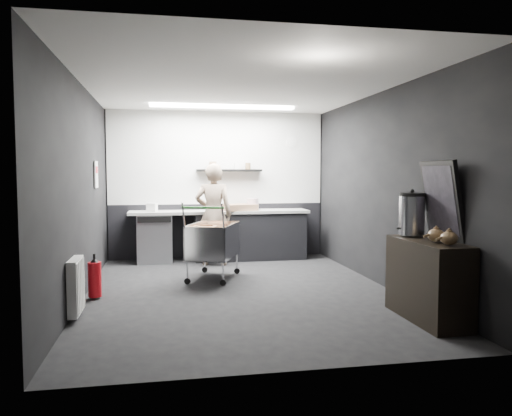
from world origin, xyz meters
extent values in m
plane|color=black|center=(0.00, 0.00, 0.00)|extent=(5.50, 5.50, 0.00)
plane|color=white|center=(0.00, 0.00, 2.70)|extent=(5.50, 5.50, 0.00)
plane|color=black|center=(0.00, 2.75, 1.35)|extent=(5.50, 0.00, 5.50)
plane|color=black|center=(0.00, -2.75, 1.35)|extent=(5.50, 0.00, 5.50)
plane|color=black|center=(-2.00, 0.00, 1.35)|extent=(0.00, 5.50, 5.50)
plane|color=black|center=(2.00, 0.00, 1.35)|extent=(0.00, 5.50, 5.50)
cube|color=silver|center=(0.00, 2.73, 1.85)|extent=(3.95, 0.02, 1.70)
cube|color=black|center=(0.00, 2.73, 0.50)|extent=(3.95, 0.02, 1.00)
cube|color=black|center=(0.20, 2.62, 1.62)|extent=(1.20, 0.22, 0.04)
cylinder|color=white|center=(1.40, 2.72, 2.15)|extent=(0.20, 0.03, 0.20)
cube|color=white|center=(-1.98, 1.30, 1.55)|extent=(0.02, 0.30, 0.40)
cube|color=red|center=(-1.98, 1.30, 1.62)|extent=(0.02, 0.22, 0.10)
cube|color=white|center=(-1.94, -0.90, 0.35)|extent=(0.10, 0.50, 0.60)
cube|color=white|center=(0.00, 1.85, 2.67)|extent=(2.40, 0.20, 0.04)
cube|color=black|center=(0.55, 2.42, 0.42)|extent=(2.00, 0.56, 0.85)
cube|color=#B8B8B3|center=(0.00, 2.42, 0.88)|extent=(3.20, 0.60, 0.05)
cube|color=#9EA0A5|center=(-1.15, 2.42, 0.42)|extent=(0.60, 0.58, 0.85)
cube|color=black|center=(-1.15, 2.12, 0.78)|extent=(0.56, 0.02, 0.10)
imported|color=beige|center=(-0.16, 1.97, 0.87)|extent=(0.71, 0.54, 1.73)
cube|color=silver|center=(-0.28, 0.84, 0.34)|extent=(0.90, 1.09, 0.02)
cube|color=silver|center=(-0.57, 0.84, 0.58)|extent=(0.36, 0.87, 0.49)
cube|color=silver|center=(0.02, 0.84, 0.58)|extent=(0.36, 0.87, 0.49)
cube|color=silver|center=(-0.28, 0.38, 0.58)|extent=(0.57, 0.24, 0.49)
cube|color=silver|center=(-0.28, 1.30, 0.58)|extent=(0.57, 0.24, 0.49)
cylinder|color=silver|center=(-0.54, 0.41, 0.19)|extent=(0.02, 0.02, 0.33)
cylinder|color=silver|center=(-0.01, 0.41, 0.19)|extent=(0.02, 0.02, 0.33)
cylinder|color=silver|center=(-0.54, 1.27, 0.19)|extent=(0.02, 0.02, 0.33)
cylinder|color=silver|center=(-0.01, 1.27, 0.19)|extent=(0.02, 0.02, 0.33)
cylinder|color=green|center=(-0.28, 0.32, 1.10)|extent=(0.57, 0.25, 0.03)
cube|color=brown|center=(-0.41, 0.95, 0.56)|extent=(0.37, 0.40, 0.42)
cube|color=brown|center=(-0.12, 0.71, 0.54)|extent=(0.34, 0.37, 0.37)
cylinder|color=black|center=(-0.54, 0.41, 0.04)|extent=(0.09, 0.06, 0.09)
cylinder|color=black|center=(-0.54, 1.27, 0.04)|extent=(0.09, 0.06, 0.09)
cylinder|color=black|center=(-0.01, 0.41, 0.04)|extent=(0.09, 0.06, 0.09)
cylinder|color=black|center=(-0.01, 1.27, 0.04)|extent=(0.09, 0.06, 0.09)
cube|color=black|center=(1.77, -1.66, 0.43)|extent=(0.43, 1.14, 0.85)
cylinder|color=silver|center=(1.77, -1.28, 1.09)|extent=(0.28, 0.28, 0.44)
cylinder|color=black|center=(1.77, -1.28, 1.33)|extent=(0.28, 0.28, 0.04)
sphere|color=black|center=(1.77, -1.28, 1.37)|extent=(0.05, 0.05, 0.05)
ellipsoid|color=brown|center=(1.77, -1.80, 0.93)|extent=(0.17, 0.17, 0.14)
ellipsoid|color=brown|center=(1.77, -2.04, 0.93)|extent=(0.17, 0.17, 0.14)
cube|color=black|center=(1.94, -1.61, 1.28)|extent=(0.20, 0.66, 0.85)
cube|color=black|center=(1.92, -1.61, 1.28)|extent=(0.14, 0.57, 0.73)
cylinder|color=#B20B13|center=(-1.85, -0.08, 0.24)|extent=(0.16, 0.16, 0.44)
cone|color=black|center=(-1.85, -0.08, 0.49)|extent=(0.11, 0.11, 0.07)
cylinder|color=black|center=(-1.85, -0.08, 0.53)|extent=(0.03, 0.03, 0.07)
cube|color=#946D4E|center=(0.35, 2.37, 0.96)|extent=(0.65, 0.56, 0.11)
cylinder|color=silver|center=(0.61, 2.42, 1.01)|extent=(0.21, 0.21, 0.21)
cube|color=white|center=(-1.19, 2.37, 0.97)|extent=(0.20, 0.18, 0.15)
camera|label=1|loc=(-1.00, -6.48, 1.57)|focal=35.00mm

